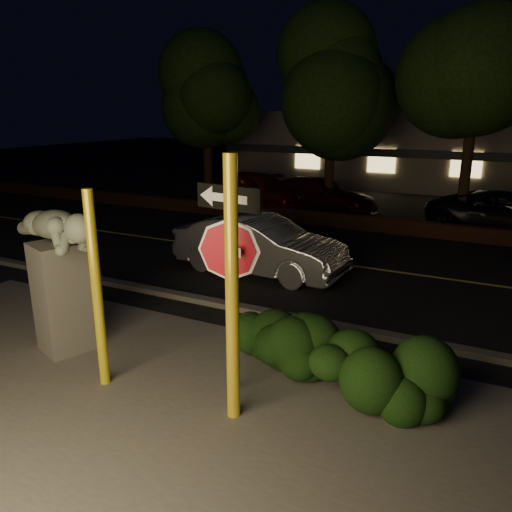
{
  "coord_description": "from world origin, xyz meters",
  "views": [
    {
      "loc": [
        3.78,
        -5.78,
        4.13
      ],
      "look_at": [
        -0.06,
        1.87,
        1.6
      ],
      "focal_mm": 35.0,
      "sensor_mm": 36.0,
      "label": 1
    }
  ],
  "objects_px": {
    "yellow_pole_left": "(97,292)",
    "sculpture": "(58,263)",
    "parked_car_darkred": "(319,195)",
    "yellow_pole_right": "(232,295)",
    "parked_car_dark": "(509,214)",
    "parked_car_red": "(259,190)",
    "signpost": "(228,251)",
    "silver_sedan": "(259,245)"
  },
  "relations": [
    {
      "from": "yellow_pole_right",
      "to": "silver_sedan",
      "type": "distance_m",
      "value": 6.47
    },
    {
      "from": "parked_car_red",
      "to": "sculpture",
      "type": "bearing_deg",
      "value": -152.42
    },
    {
      "from": "signpost",
      "to": "parked_car_red",
      "type": "bearing_deg",
      "value": 123.06
    },
    {
      "from": "signpost",
      "to": "silver_sedan",
      "type": "distance_m",
      "value": 5.99
    },
    {
      "from": "silver_sedan",
      "to": "sculpture",
      "type": "bearing_deg",
      "value": 172.76
    },
    {
      "from": "yellow_pole_left",
      "to": "sculpture",
      "type": "distance_m",
      "value": 1.5
    },
    {
      "from": "signpost",
      "to": "parked_car_darkred",
      "type": "relative_size",
      "value": 0.64
    },
    {
      "from": "yellow_pole_left",
      "to": "yellow_pole_right",
      "type": "height_order",
      "value": "yellow_pole_right"
    },
    {
      "from": "signpost",
      "to": "parked_car_red",
      "type": "relative_size",
      "value": 0.66
    },
    {
      "from": "yellow_pole_left",
      "to": "parked_car_red",
      "type": "xyz_separation_m",
      "value": [
        -4.16,
        13.81,
        -0.72
      ]
    },
    {
      "from": "signpost",
      "to": "parked_car_darkred",
      "type": "bearing_deg",
      "value": 112.81
    },
    {
      "from": "yellow_pole_right",
      "to": "parked_car_dark",
      "type": "height_order",
      "value": "yellow_pole_right"
    },
    {
      "from": "sculpture",
      "to": "silver_sedan",
      "type": "relative_size",
      "value": 0.58
    },
    {
      "from": "sculpture",
      "to": "parked_car_dark",
      "type": "xyz_separation_m",
      "value": [
        6.82,
        12.88,
        -0.9
      ]
    },
    {
      "from": "signpost",
      "to": "parked_car_dark",
      "type": "distance_m",
      "value": 13.37
    },
    {
      "from": "silver_sedan",
      "to": "parked_car_red",
      "type": "relative_size",
      "value": 0.95
    },
    {
      "from": "yellow_pole_left",
      "to": "parked_car_darkred",
      "type": "relative_size",
      "value": 0.63
    },
    {
      "from": "silver_sedan",
      "to": "parked_car_red",
      "type": "xyz_separation_m",
      "value": [
        -3.88,
        7.78,
        0.06
      ]
    },
    {
      "from": "yellow_pole_left",
      "to": "sculpture",
      "type": "bearing_deg",
      "value": 157.98
    },
    {
      "from": "parked_car_darkred",
      "to": "silver_sedan",
      "type": "bearing_deg",
      "value": -165.69
    },
    {
      "from": "parked_car_red",
      "to": "signpost",
      "type": "bearing_deg",
      "value": -139.55
    },
    {
      "from": "yellow_pole_left",
      "to": "sculpture",
      "type": "relative_size",
      "value": 1.16
    },
    {
      "from": "parked_car_dark",
      "to": "parked_car_darkred",
      "type": "bearing_deg",
      "value": 98.59
    },
    {
      "from": "signpost",
      "to": "sculpture",
      "type": "height_order",
      "value": "signpost"
    },
    {
      "from": "yellow_pole_left",
      "to": "parked_car_darkred",
      "type": "bearing_deg",
      "value": 96.44
    },
    {
      "from": "parked_car_dark",
      "to": "parked_car_red",
      "type": "bearing_deg",
      "value": 102.75
    },
    {
      "from": "signpost",
      "to": "sculpture",
      "type": "distance_m",
      "value": 3.34
    },
    {
      "from": "yellow_pole_right",
      "to": "parked_car_dark",
      "type": "bearing_deg",
      "value": 76.41
    },
    {
      "from": "yellow_pole_right",
      "to": "signpost",
      "type": "relative_size",
      "value": 1.15
    },
    {
      "from": "yellow_pole_right",
      "to": "signpost",
      "type": "bearing_deg",
      "value": 123.61
    },
    {
      "from": "yellow_pole_left",
      "to": "parked_car_red",
      "type": "bearing_deg",
      "value": 106.78
    },
    {
      "from": "sculpture",
      "to": "silver_sedan",
      "type": "distance_m",
      "value": 5.64
    },
    {
      "from": "sculpture",
      "to": "signpost",
      "type": "bearing_deg",
      "value": 22.26
    },
    {
      "from": "yellow_pole_right",
      "to": "parked_car_darkred",
      "type": "bearing_deg",
      "value": 105.2
    },
    {
      "from": "parked_car_red",
      "to": "parked_car_dark",
      "type": "relative_size",
      "value": 0.92
    },
    {
      "from": "silver_sedan",
      "to": "parked_car_red",
      "type": "height_order",
      "value": "parked_car_red"
    },
    {
      "from": "silver_sedan",
      "to": "yellow_pole_left",
      "type": "bearing_deg",
      "value": -173.1
    },
    {
      "from": "signpost",
      "to": "parked_car_dark",
      "type": "xyz_separation_m",
      "value": [
        3.54,
        12.8,
        -1.52
      ]
    },
    {
      "from": "yellow_pole_left",
      "to": "signpost",
      "type": "height_order",
      "value": "signpost"
    },
    {
      "from": "yellow_pole_left",
      "to": "silver_sedan",
      "type": "bearing_deg",
      "value": 92.64
    },
    {
      "from": "yellow_pole_right",
      "to": "parked_car_dark",
      "type": "distance_m",
      "value": 13.72
    },
    {
      "from": "yellow_pole_left",
      "to": "silver_sedan",
      "type": "relative_size",
      "value": 0.67
    }
  ]
}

